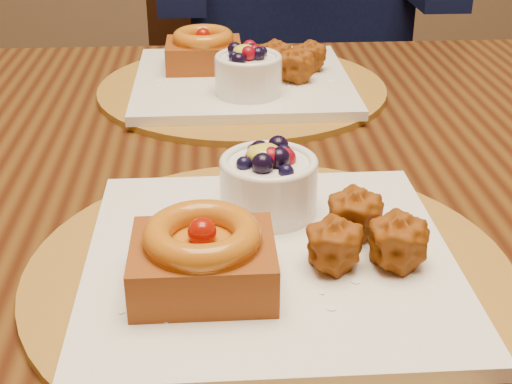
# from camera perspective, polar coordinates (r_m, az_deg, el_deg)

# --- Properties ---
(dining_table) EXTENTS (1.60, 0.90, 0.76)m
(dining_table) POSITION_cam_1_polar(r_m,az_deg,el_deg) (0.79, -0.28, -2.47)
(dining_table) COLOR #321509
(dining_table) RESTS_ON ground
(place_setting_near) EXTENTS (0.38, 0.38, 0.08)m
(place_setting_near) POSITION_cam_1_polar(r_m,az_deg,el_deg) (0.55, 0.84, -4.55)
(place_setting_near) COLOR brown
(place_setting_near) RESTS_ON dining_table
(place_setting_far) EXTENTS (0.38, 0.38, 0.08)m
(place_setting_far) POSITION_cam_1_polar(r_m,az_deg,el_deg) (0.95, -1.24, 9.25)
(place_setting_far) COLOR brown
(place_setting_far) RESTS_ON dining_table
(chair_far) EXTENTS (0.60, 0.60, 0.94)m
(chair_far) POSITION_cam_1_polar(r_m,az_deg,el_deg) (1.70, -3.29, 8.30)
(chair_far) COLOR black
(chair_far) RESTS_ON ground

